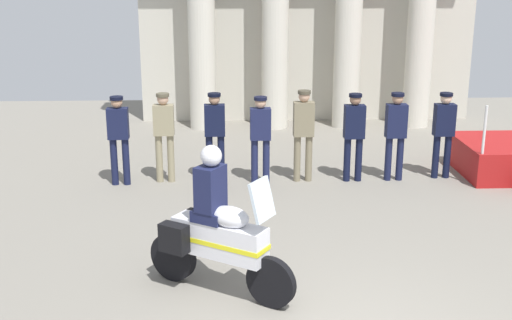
# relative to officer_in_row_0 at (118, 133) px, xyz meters

# --- Properties ---
(officer_in_row_0) EXTENTS (0.39, 0.24, 1.67)m
(officer_in_row_0) POSITION_rel_officer_in_row_0_xyz_m (0.00, 0.00, 0.00)
(officer_in_row_0) COLOR #141938
(officer_in_row_0) RESTS_ON ground_plane
(officer_in_row_1) EXTENTS (0.39, 0.24, 1.70)m
(officer_in_row_1) POSITION_rel_officer_in_row_0_xyz_m (0.82, 0.14, 0.02)
(officer_in_row_1) COLOR gray
(officer_in_row_1) RESTS_ON ground_plane
(officer_in_row_2) EXTENTS (0.39, 0.24, 1.70)m
(officer_in_row_2) POSITION_rel_officer_in_row_0_xyz_m (1.77, 0.09, 0.02)
(officer_in_row_2) COLOR black
(officer_in_row_2) RESTS_ON ground_plane
(officer_in_row_3) EXTENTS (0.39, 0.24, 1.65)m
(officer_in_row_3) POSITION_rel_officer_in_row_0_xyz_m (2.61, 0.02, -0.02)
(officer_in_row_3) COLOR #191E42
(officer_in_row_3) RESTS_ON ground_plane
(officer_in_row_4) EXTENTS (0.39, 0.24, 1.74)m
(officer_in_row_4) POSITION_rel_officer_in_row_0_xyz_m (3.42, 0.09, 0.04)
(officer_in_row_4) COLOR #7A7056
(officer_in_row_4) RESTS_ON ground_plane
(officer_in_row_5) EXTENTS (0.39, 0.24, 1.68)m
(officer_in_row_5) POSITION_rel_officer_in_row_0_xyz_m (4.37, 0.06, 0.00)
(officer_in_row_5) COLOR black
(officer_in_row_5) RESTS_ON ground_plane
(officer_in_row_6) EXTENTS (0.39, 0.24, 1.69)m
(officer_in_row_6) POSITION_rel_officer_in_row_0_xyz_m (5.16, 0.07, 0.00)
(officer_in_row_6) COLOR #141938
(officer_in_row_6) RESTS_ON ground_plane
(officer_in_row_7) EXTENTS (0.39, 0.24, 1.66)m
(officer_in_row_7) POSITION_rel_officer_in_row_0_xyz_m (6.11, 0.19, -0.01)
(officer_in_row_7) COLOR black
(officer_in_row_7) RESTS_ON ground_plane
(motorcycle_with_rider) EXTENTS (1.83, 1.27, 1.90)m
(motorcycle_with_rider) POSITION_rel_officer_in_row_0_xyz_m (1.85, -4.33, -0.20)
(motorcycle_with_rider) COLOR black
(motorcycle_with_rider) RESTS_ON ground_plane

